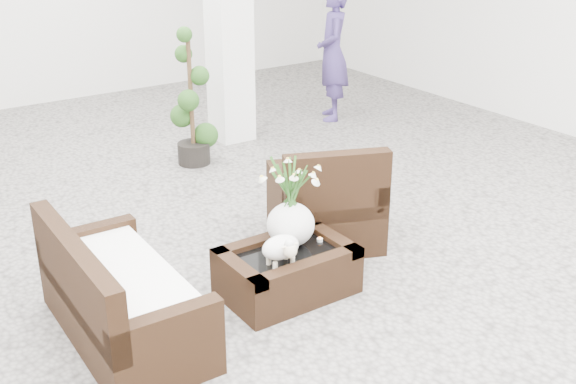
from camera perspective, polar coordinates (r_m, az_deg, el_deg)
ground at (r=5.56m, az=-0.58°, el=-5.56°), size 11.00×11.00×0.00m
coffee_table at (r=5.09m, az=-0.08°, el=-6.44°), size 0.90×0.60×0.31m
sheep_figurine at (r=4.83m, az=-0.60°, el=-4.61°), size 0.28×0.23×0.21m
planter_narcissus at (r=4.97m, az=0.22°, el=-0.05°), size 0.44×0.44×0.80m
tealight at (r=5.18m, az=2.54°, el=-3.77°), size 0.04×0.04×0.03m
armchair at (r=5.73m, az=2.97°, el=0.11°), size 1.05×1.03×0.87m
loveseat at (r=4.64m, az=-12.94°, el=-7.12°), size 0.70×1.42×0.75m
topiary at (r=7.38m, az=-7.70°, el=7.38°), size 0.37×0.37×1.40m
shopper at (r=8.87m, az=3.57°, el=10.93°), size 0.64×0.71×1.63m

